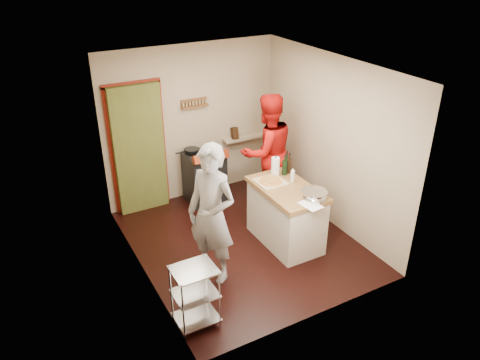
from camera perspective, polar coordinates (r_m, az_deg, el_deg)
name	(u,v)px	position (r m, az deg, el deg)	size (l,w,h in m)	color
floor	(243,242)	(7.01, 0.34, -7.53)	(3.50, 3.50, 0.00)	black
back_wall	(155,139)	(7.70, -10.33, 4.92)	(3.00, 0.44, 2.60)	tan
left_wall	(136,187)	(5.86, -12.57, -0.88)	(0.04, 3.50, 2.60)	tan
right_wall	(331,142)	(7.15, 10.98, 4.54)	(0.04, 3.50, 2.60)	tan
ceiling	(243,66)	(5.93, 0.41, 13.70)	(3.00, 3.50, 0.02)	white
stove	(204,176)	(7.90, -4.36, 0.44)	(0.60, 0.63, 1.00)	black
wire_shelving	(195,294)	(5.44, -5.49, -13.69)	(0.48, 0.40, 0.80)	silver
island	(286,213)	(6.80, 5.64, -4.08)	(0.71, 1.31, 1.21)	beige
person_stripe	(212,215)	(5.87, -3.48, -4.24)	(0.68, 0.45, 1.87)	#A1A2A6
person_red	(267,152)	(7.54, 3.33, 3.44)	(0.93, 0.73, 1.92)	#B60F0C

